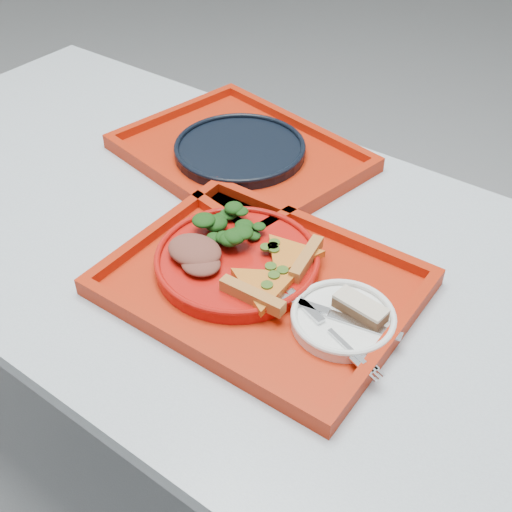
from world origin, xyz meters
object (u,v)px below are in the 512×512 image
at_px(tray_far, 240,157).
at_px(dessert_bar, 360,308).
at_px(tray_main, 261,286).
at_px(dinner_plate, 237,262).
at_px(navy_plate, 240,151).

relative_size(tray_far, dessert_bar, 5.51).
distance_m(tray_main, tray_far, 0.38).
bearing_deg(dinner_plate, dessert_bar, 2.84).
distance_m(navy_plate, dessert_bar, 0.49).
bearing_deg(dessert_bar, tray_main, -166.66).
relative_size(tray_main, dessert_bar, 5.51).
relative_size(tray_main, navy_plate, 1.73).
bearing_deg(dessert_bar, tray_far, 154.02).
distance_m(dinner_plate, navy_plate, 0.34).
bearing_deg(tray_far, dinner_plate, -42.67).
bearing_deg(tray_main, navy_plate, 131.56).
distance_m(tray_main, dinner_plate, 0.06).
bearing_deg(tray_far, dessert_bar, -21.52).
xyz_separation_m(tray_main, tray_far, (-0.26, 0.28, 0.00)).
bearing_deg(tray_main, dinner_plate, 168.67).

